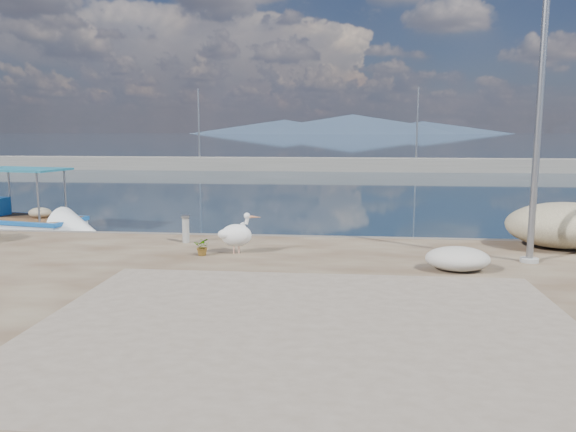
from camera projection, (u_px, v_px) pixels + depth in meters
The scene contains 11 objects.
ground at pixel (271, 301), 12.29m from camera, with size 1400.00×1400.00×0.00m, color #162635.
quay_patch at pixel (307, 327), 9.17m from camera, with size 9.00×7.00×0.01m, color gray.
breakwater at pixel (327, 164), 51.54m from camera, with size 120.00×2.20×7.50m.
mountains at pixel (348, 125), 649.71m from camera, with size 370.00×280.00×22.00m.
boat_left at pixel (24, 227), 20.49m from camera, with size 5.94×2.90×2.74m.
pelican at pixel (237, 234), 14.64m from camera, with size 1.12×0.76×1.07m.
lamp_post at pixel (538, 126), 13.27m from camera, with size 0.44×0.96×7.00m.
bollard_near at pixel (186, 228), 16.07m from camera, with size 0.26×0.26×0.79m.
potted_plant at pixel (203, 247), 14.44m from camera, with size 0.42×0.36×0.46m, color #33722D.
net_pile_c at pixel (565, 225), 15.33m from camera, with size 3.18×2.27×1.25m, color #BEB38D.
net_pile_d at pixel (457, 259), 12.89m from camera, with size 1.47×1.10×0.55m, color beige.
Camera 1 is at (1.57, -11.77, 3.69)m, focal length 35.00 mm.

